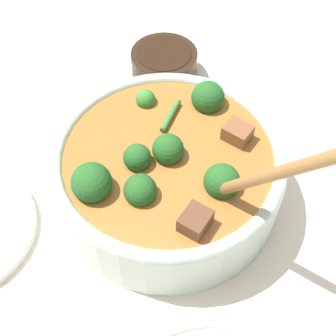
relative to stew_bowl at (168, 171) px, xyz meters
name	(u,v)px	position (x,y,z in m)	size (l,w,h in m)	color
ground_plane	(168,194)	(0.00, 0.00, -0.05)	(4.00, 4.00, 0.00)	silver
stew_bowl	(168,171)	(0.00, 0.00, 0.00)	(0.27, 0.33, 0.26)	#B2C6BC
condiment_bowl	(164,63)	(0.16, 0.16, -0.03)	(0.10, 0.10, 0.04)	black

